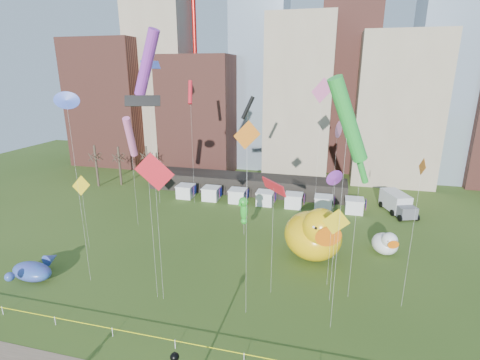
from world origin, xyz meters
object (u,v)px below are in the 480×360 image
(whale_inflatable, at_px, (33,270))
(seahorse_green, at_px, (244,208))
(seahorse_purple, at_px, (336,228))
(small_duck, at_px, (386,243))
(big_duck, at_px, (314,234))
(box_truck, at_px, (397,203))

(whale_inflatable, bearing_deg, seahorse_green, 46.77)
(seahorse_purple, height_order, whale_inflatable, seahorse_purple)
(small_duck, xyz_separation_m, seahorse_green, (-18.95, 1.03, 2.49))
(seahorse_green, height_order, whale_inflatable, seahorse_green)
(big_duck, bearing_deg, seahorse_purple, -11.64)
(big_duck, relative_size, whale_inflatable, 1.60)
(seahorse_purple, bearing_deg, small_duck, 29.94)
(seahorse_green, xyz_separation_m, whale_inflatable, (-20.31, -17.04, -2.99))
(seahorse_green, distance_m, seahorse_purple, 13.22)
(big_duck, bearing_deg, small_duck, -0.96)
(big_duck, height_order, small_duck, big_duck)
(seahorse_purple, bearing_deg, seahorse_green, 167.22)
(whale_inflatable, bearing_deg, seahorse_purple, 28.38)
(small_duck, distance_m, seahorse_purple, 7.53)
(seahorse_purple, bearing_deg, box_truck, 66.79)
(box_truck, bearing_deg, small_duck, -123.57)
(big_duck, bearing_deg, seahorse_green, 133.89)
(box_truck, bearing_deg, big_duck, -143.73)
(big_duck, distance_m, seahorse_green, 11.04)
(seahorse_green, relative_size, box_truck, 0.71)
(small_duck, bearing_deg, seahorse_green, 160.85)
(seahorse_green, xyz_separation_m, box_truck, (22.57, 14.69, -2.37))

